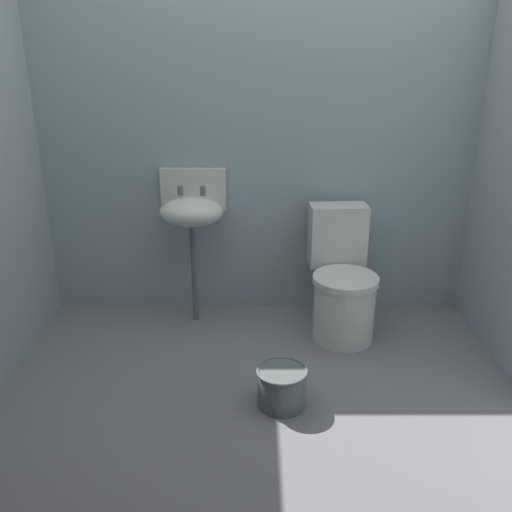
{
  "coord_description": "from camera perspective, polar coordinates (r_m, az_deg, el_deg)",
  "views": [
    {
      "loc": [
        -0.01,
        -2.4,
        1.75
      ],
      "look_at": [
        0.0,
        0.27,
        0.7
      ],
      "focal_mm": 38.78,
      "sensor_mm": 36.0,
      "label": 1
    }
  ],
  "objects": [
    {
      "name": "bucket",
      "position": [
        2.89,
        2.5,
        -13.26
      ],
      "size": [
        0.26,
        0.26,
        0.21
      ],
      "color": "#5B6560",
      "rests_on": "ground"
    },
    {
      "name": "sink",
      "position": [
        3.5,
        -6.85,
        4.73
      ],
      "size": [
        0.42,
        0.35,
        0.99
      ],
      "color": "#5B6560",
      "rests_on": "ground"
    },
    {
      "name": "ground_plane",
      "position": [
        2.99,
        0.02,
        -15.26
      ],
      "size": [
        3.17,
        2.58,
        0.08
      ],
      "primitive_type": "cube",
      "color": "slate"
    },
    {
      "name": "toilet_near_wall",
      "position": [
        3.49,
        8.66,
        -2.99
      ],
      "size": [
        0.42,
        0.61,
        0.78
      ],
      "rotation": [
        0.0,
        0.0,
        3.2
      ],
      "color": "silver",
      "rests_on": "ground"
    },
    {
      "name": "wall_back",
      "position": [
        3.59,
        -0.05,
        12.12
      ],
      "size": [
        3.17,
        0.1,
        2.34
      ],
      "primitive_type": "cube",
      "color": "#91A5A9",
      "rests_on": "ground"
    }
  ]
}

